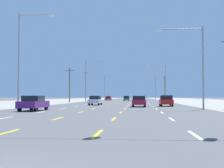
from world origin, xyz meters
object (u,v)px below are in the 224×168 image
Objects in this scene: sedan_far_left_distant_a at (108,98)px; streetlight_right_row_2 at (154,86)px; sedan_inner_left_midfar at (95,100)px; hatchback_center_turn_farthest at (127,98)px; hatchback_far_left_far at (94,99)px; streetlight_right_row_0 at (197,60)px; streetlight_left_row_0 at (22,54)px; streetlight_left_row_2 at (106,86)px; sedan_inner_right_distant_b at (139,98)px; streetlight_left_row_1 at (88,78)px; sedan_far_left_nearest at (34,103)px; streetlight_right_row_1 at (163,80)px; hatchback_far_right_mid at (166,101)px; hatchback_inner_right_farther at (139,98)px; sedan_inner_right_near at (139,101)px.

sedan_far_left_distant_a is 0.48× the size of streetlight_right_row_2.
sedan_inner_left_midfar is 43.23m from hatchback_center_turn_farthest.
hatchback_center_turn_farthest is (6.71, 21.39, 0.00)m from hatchback_far_left_far.
streetlight_right_row_2 is (0.13, 87.79, 0.16)m from streetlight_right_row_0.
streetlight_left_row_0 is (-9.53, -58.72, 5.40)m from hatchback_center_turn_farthest.
sedan_inner_right_distant_b is at bearing -41.33° from streetlight_left_row_2.
streetlight_left_row_1 is (-2.68, 6.57, 5.38)m from hatchback_far_left_far.
streetlight_right_row_0 is at bearing -49.78° from sedan_inner_left_midfar.
streetlight_right_row_0 is 87.79m from streetlight_right_row_2.
sedan_far_left_nearest is 0.47× the size of streetlight_right_row_1.
streetlight_right_row_1 is at bearing 21.65° from hatchback_far_left_far.
hatchback_far_right_mid is at bearing 46.18° from sedan_far_left_nearest.
hatchback_far_left_far reaches higher than sedan_far_left_distant_a.
hatchback_inner_right_farther is 18.64m from streetlight_left_row_1.
sedan_inner_left_midfar is 1.00× the size of sedan_inner_right_distant_b.
sedan_inner_left_midfar is 54.69m from sedan_far_left_distant_a.
streetlight_right_row_2 reaches higher than hatchback_far_right_mid.
hatchback_center_turn_farthest is 0.42× the size of streetlight_right_row_2.
hatchback_far_right_mid is at bearing -63.55° from streetlight_left_row_1.
hatchback_far_left_far is 22.42m from hatchback_center_turn_farthest.
streetlight_left_row_0 is (-6.13, -15.62, 5.43)m from sedan_inner_left_midfar.
sedan_inner_right_distant_b is (0.07, 68.41, 0.00)m from sedan_inner_right_near.
sedan_inner_right_distant_b is 0.43× the size of streetlight_left_row_1.
sedan_inner_right_near is 0.47× the size of streetlight_right_row_1.
streetlight_left_row_0 reaches higher than hatchback_far_right_mid.
sedan_inner_right_near is 16.19m from streetlight_left_row_0.
streetlight_right_row_2 reaches higher than streetlight_right_row_0.
streetlight_left_row_0 is (-2.98, 4.39, 5.43)m from sedan_far_left_nearest.
streetlight_left_row_0 is 1.13× the size of streetlight_right_row_1.
sedan_inner_left_midfar is 0.51× the size of streetlight_right_row_0.
streetlight_left_row_2 is at bearing 138.67° from sedan_inner_right_distant_b.
hatchback_center_turn_farthest is at bearing 80.78° from streetlight_left_row_0.
streetlight_right_row_1 is at bearing -66.19° from streetlight_left_row_2.
streetlight_left_row_0 is at bearing -94.32° from hatchback_far_left_far.
sedan_inner_left_midfar is at bearing 153.14° from hatchback_far_right_mid.
sedan_far_left_nearest and sedan_inner_right_near have the same top height.
streetlight_left_row_2 is (-2.97, 92.18, 4.90)m from sedan_far_left_nearest.
hatchback_center_turn_farthest is at bearing 143.49° from hatchback_inner_right_farther.
hatchback_center_turn_farthest is 59.70m from streetlight_right_row_0.
sedan_inner_left_midfar is at bearing -94.51° from hatchback_center_turn_farthest.
hatchback_far_right_mid is 79.61m from streetlight_left_row_2.
streetlight_left_row_1 reaches higher than hatchback_far_right_mid.
sedan_inner_right_distant_b is at bearing 30.12° from sedan_far_left_distant_a.
streetlight_left_row_0 reaches higher than streetlight_right_row_0.
hatchback_center_turn_farthest is (3.40, 43.10, 0.03)m from sedan_inner_left_midfar.
sedan_far_left_distant_a is 24.61m from streetlight_right_row_2.
sedan_far_left_distant_a is 70.48m from streetlight_left_row_0.
hatchback_far_left_far is at bearing 109.23° from sedan_inner_right_near.
sedan_inner_right_distant_b is 14.00m from streetlight_right_row_2.
sedan_inner_right_near is 68.41m from sedan_inner_right_distant_b.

